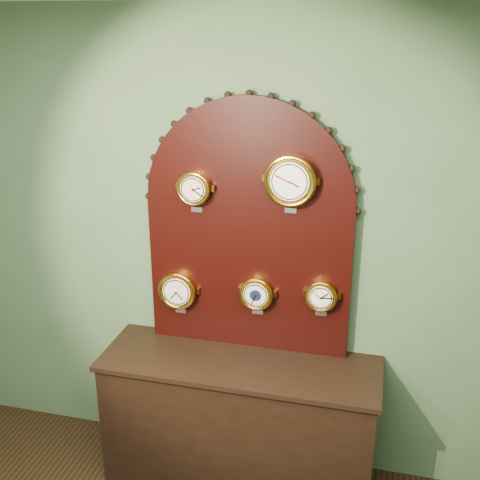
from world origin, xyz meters
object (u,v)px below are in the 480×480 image
(shop_counter, at_px, (239,423))
(barometer, at_px, (257,293))
(arabic_clock, at_px, (290,181))
(tide_clock, at_px, (321,295))
(hygrometer, at_px, (178,290))
(display_board, at_px, (249,221))
(roman_clock, at_px, (194,188))

(shop_counter, bearing_deg, barometer, 66.68)
(arabic_clock, xyz_separation_m, tide_clock, (0.20, 0.00, -0.66))
(hygrometer, distance_m, barometer, 0.49)
(display_board, relative_size, barometer, 6.07)
(barometer, distance_m, tide_clock, 0.38)
(roman_clock, distance_m, tide_clock, 0.94)
(arabic_clock, bearing_deg, display_board, 164.49)
(shop_counter, distance_m, hygrometer, 0.89)
(arabic_clock, bearing_deg, shop_counter, -148.18)
(barometer, bearing_deg, shop_counter, -113.32)
(display_board, bearing_deg, hygrometer, -170.96)
(display_board, distance_m, hygrometer, 0.62)
(arabic_clock, xyz_separation_m, barometer, (-0.18, 0.00, -0.69))
(shop_counter, distance_m, display_board, 1.25)
(roman_clock, height_order, tide_clock, roman_clock)
(shop_counter, relative_size, tide_clock, 6.80)
(arabic_clock, distance_m, hygrometer, 0.98)
(display_board, xyz_separation_m, barometer, (0.07, -0.07, -0.42))
(roman_clock, xyz_separation_m, tide_clock, (0.74, 0.00, -0.58))
(arabic_clock, bearing_deg, roman_clock, 179.77)
(shop_counter, relative_size, hygrometer, 5.61)
(display_board, height_order, tide_clock, display_board)
(barometer, bearing_deg, hygrometer, -179.92)
(shop_counter, bearing_deg, display_board, 90.00)
(barometer, bearing_deg, display_board, 135.12)
(hygrometer, bearing_deg, shop_counter, -20.06)
(roman_clock, bearing_deg, hygrometer, -179.52)
(display_board, xyz_separation_m, roman_clock, (-0.30, -0.07, 0.19))
(display_board, height_order, arabic_clock, display_board)
(display_board, bearing_deg, tide_clock, -8.43)
(hygrometer, xyz_separation_m, tide_clock, (0.86, 0.00, 0.06))
(hygrometer, bearing_deg, tide_clock, 0.09)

